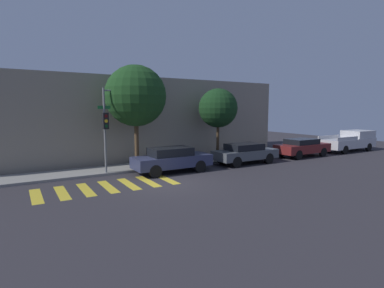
{
  "coord_description": "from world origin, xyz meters",
  "views": [
    {
      "loc": [
        -6.34,
        -13.27,
        3.71
      ],
      "look_at": [
        2.84,
        2.1,
        1.6
      ],
      "focal_mm": 28.0,
      "sensor_mm": 36.0,
      "label": 1
    }
  ],
  "objects": [
    {
      "name": "tree_midblock",
      "position": [
        6.16,
        4.05,
        3.75
      ],
      "size": [
        2.76,
        2.76,
        5.15
      ],
      "color": "#42301E",
      "rests_on": "ground"
    },
    {
      "name": "sedan_near_corner",
      "position": [
        1.47,
        2.1,
        0.79
      ],
      "size": [
        4.6,
        1.74,
        1.48
      ],
      "color": "#2D3351",
      "rests_on": "ground"
    },
    {
      "name": "sidewalk",
      "position": [
        0.0,
        4.4,
        0.07
      ],
      "size": [
        26.0,
        2.39,
        0.14
      ],
      "primitive_type": "cube",
      "color": "gray",
      "rests_on": "ground"
    },
    {
      "name": "sedan_middle",
      "position": [
        7.03,
        2.1,
        0.75
      ],
      "size": [
        4.53,
        1.81,
        1.38
      ],
      "color": "#4C5156",
      "rests_on": "ground"
    },
    {
      "name": "ground_plane",
      "position": [
        0.0,
        0.0,
        0.0
      ],
      "size": [
        60.0,
        60.0,
        0.0
      ],
      "primitive_type": "plane",
      "color": "#2D2B30"
    },
    {
      "name": "pickup_truck",
      "position": [
        19.08,
        2.1,
        0.91
      ],
      "size": [
        5.64,
        2.02,
        1.78
      ],
      "color": "#BCBCC1",
      "rests_on": "ground"
    },
    {
      "name": "building_row",
      "position": [
        0.0,
        8.99,
        2.94
      ],
      "size": [
        26.0,
        6.0,
        5.88
      ],
      "primitive_type": "cube",
      "color": "gray",
      "rests_on": "ground"
    },
    {
      "name": "crosswalk",
      "position": [
        -2.62,
        0.8,
        0.0
      ],
      "size": [
        6.59,
        2.6,
        0.0
      ],
      "color": "gold",
      "rests_on": "ground"
    },
    {
      "name": "sedan_far_end",
      "position": [
        12.82,
        2.1,
        0.77
      ],
      "size": [
        4.57,
        1.83,
        1.4
      ],
      "color": "maroon",
      "rests_on": "ground"
    },
    {
      "name": "traffic_light_pole",
      "position": [
        -1.61,
        3.37,
        3.28
      ],
      "size": [
        2.11,
        0.56,
        4.86
      ],
      "color": "slate",
      "rests_on": "ground"
    },
    {
      "name": "tree_near_corner",
      "position": [
        0.07,
        4.05,
        4.47
      ],
      "size": [
        3.67,
        3.67,
        6.32
      ],
      "color": "#4C3823",
      "rests_on": "ground"
    }
  ]
}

